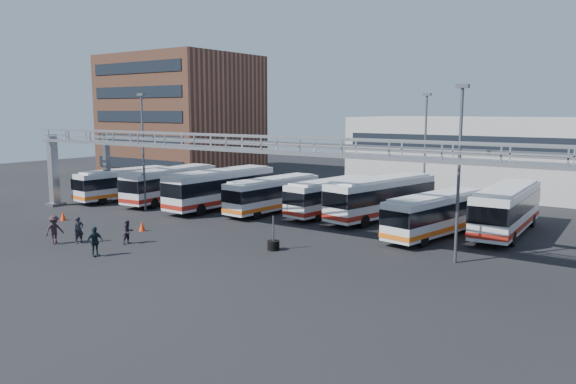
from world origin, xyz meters
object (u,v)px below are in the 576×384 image
Objects in this scene: light_pole_left at (143,146)px; light_pole_mid at (459,165)px; bus_0 at (125,183)px; pedestrian_a at (79,230)px; bus_1 at (170,183)px; cone_left at (63,216)px; bus_2 at (221,187)px; pedestrian_c at (54,230)px; bus_7 at (507,208)px; bus_3 at (273,193)px; bus_5 at (382,196)px; cone_right at (142,226)px; pedestrian_d at (95,242)px; tire_stack at (273,244)px; light_pole_back at (425,146)px; bus_4 at (333,195)px; bus_6 at (436,213)px; pedestrian_b at (128,232)px.

light_pole_left is 28.02m from light_pole_mid.
bus_0 is 5.69× the size of pedestrian_a.
cone_left is (-0.36, -11.28, -1.46)m from bus_1.
pedestrian_c is (0.16, -16.49, -0.98)m from bus_2.
bus_7 is (34.84, 5.62, 0.22)m from bus_0.
bus_3 is 9.37m from bus_5.
bus_5 is at bearing 48.64° from cone_right.
pedestrian_d is (3.79, -1.50, 0.02)m from pedestrian_a.
tire_stack reaches higher than cone_left.
light_pole_mid is 5.57× the size of pedestrian_d.
light_pole_back reaches higher than bus_5.
bus_2 is 6.53× the size of pedestrian_a.
bus_4 is 21.85m from pedestrian_c.
bus_4 is 4.23m from bus_5.
cone_right is (-13.65, -19.74, -5.36)m from light_pole_back.
light_pole_mid and light_pole_back have the same top height.
light_pole_left is 1.00× the size of bus_3.
bus_0 is 16.42m from bus_3.
bus_2 is (-23.32, 5.72, -3.78)m from light_pole_mid.
light_pole_left is at bearing 44.19° from pedestrian_d.
bus_7 is 34.04m from cone_left.
bus_0 is 13.82× the size of cone_left.
light_pole_back is 0.99× the size of bus_6.
bus_0 is at bearing 52.47° from pedestrian_d.
light_pole_mid is 4.64× the size of tire_stack.
bus_2 reaches higher than bus_6.
bus_6 reaches higher than cone_left.
bus_1 is at bearing 22.31° from bus_0.
bus_0 is 18.60m from pedestrian_c.
bus_4 is 6.43× the size of pedestrian_b.
bus_3 is 5.54× the size of pedestrian_d.
bus_1 is at bearing -174.83° from bus_7.
light_pole_back is 30.27m from pedestrian_c.
bus_3 is at bearing -149.58° from bus_4.
pedestrian_a is 2.43× the size of cone_left.
pedestrian_d is at bearing -136.38° from tire_stack.
pedestrian_c is at bearing -73.40° from bus_1.
pedestrian_d is (-14.90, -16.96, -0.77)m from bus_6.
light_pole_mid is 6.40× the size of pedestrian_b.
bus_0 reaches higher than pedestrian_a.
light_pole_back is 23.92m from bus_1.
light_pole_left is 5.57× the size of pedestrian_d.
bus_2 is at bearing 19.17° from pedestrian_b.
bus_0 is 1.00× the size of bus_3.
cone_right is (-2.40, 3.17, -0.43)m from pedestrian_b.
bus_6 is 4.69× the size of tire_stack.
bus_2 is at bearing 3.28° from pedestrian_c.
bus_1 is at bearing 40.20° from pedestrian_b.
light_pole_left reaches higher than bus_2.
bus_7 is 5.21× the size of tire_stack.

